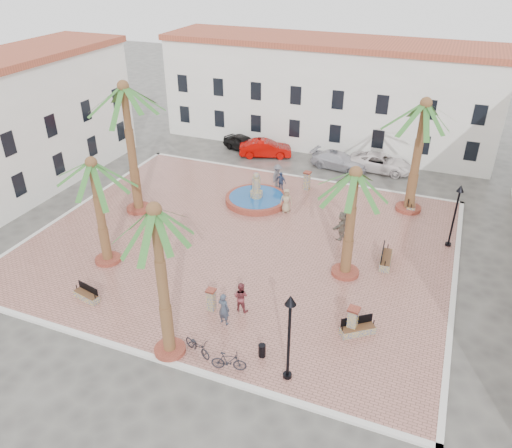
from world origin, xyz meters
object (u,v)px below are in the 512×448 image
object	(u,v)px
bench_e	(386,259)
car_red	(265,148)
pedestrian_fountain_a	(286,201)
pedestrian_fountain_b	(281,182)
lamppost_e	(457,205)
bollard_e	(353,320)
bench_se	(357,329)
bench_ne	(411,204)
palm_e	(354,187)
palm_ne	(424,117)
car_white	(380,163)
palm_s	(156,228)
bicycle_b	(229,361)
palm_sw	(93,176)
bicycle_a	(197,346)
pedestrian_east	(342,225)
bollard_se	(211,299)
bollard_n	(307,180)
pedestrian_north	(278,176)
car_black	(244,143)
lamppost_s	(290,324)
litter_bin	(262,350)
palm_nw	(125,101)
cyclist_b	(241,297)
fountain	(256,198)
cyclist_a	(224,309)
bench_s	(87,295)

from	to	relation	value
bench_e	car_red	size ratio (longest dim) A/B	0.44
pedestrian_fountain_a	pedestrian_fountain_b	bearing A→B (deg)	100.52
lamppost_e	bollard_e	world-z (taller)	lamppost_e
bench_se	bench_ne	bearing A→B (deg)	50.22
palm_e	palm_ne	bearing A→B (deg)	75.74
car_white	palm_s	bearing A→B (deg)	170.89
lamppost_e	bicycle_b	distance (m)	17.23
palm_sw	bicycle_a	bearing A→B (deg)	-29.37
pedestrian_east	bollard_se	bearing A→B (deg)	-14.88
bollard_n	pedestrian_north	size ratio (longest dim) A/B	0.77
car_black	lamppost_s	bearing A→B (deg)	-129.91
bench_e	bicycle_a	world-z (taller)	bench_e
bench_ne	pedestrian_fountain_a	distance (m)	9.09
palm_s	palm_ne	bearing A→B (deg)	65.30
palm_sw	litter_bin	xyz separation A→B (m)	(11.51, -3.92, -5.27)
palm_s	bollard_e	xyz separation A→B (m)	(7.66, 4.44, -5.96)
bollard_n	car_red	world-z (taller)	bollard_n
bollard_n	palm_nw	bearing A→B (deg)	-142.73
bench_e	bench_se	bearing A→B (deg)	173.56
pedestrian_fountain_a	car_white	xyz separation A→B (m)	(4.90, 10.19, -0.31)
bollard_se	pedestrian_east	distance (m)	10.64
pedestrian_fountain_a	litter_bin	bearing A→B (deg)	-91.07
car_black	bench_ne	bearing A→B (deg)	-88.39
bench_e	cyclist_b	distance (m)	9.56
lamppost_e	bench_ne	bearing A→B (deg)	123.13
palm_s	car_black	xyz separation A→B (m)	(-7.04, 25.34, -6.19)
bench_e	car_white	bearing A→B (deg)	6.88
bicycle_b	cyclist_b	bearing A→B (deg)	2.40
palm_sw	lamppost_s	bearing A→B (deg)	-19.84
palm_sw	bollard_n	size ratio (longest dim) A/B	4.58
fountain	car_red	world-z (taller)	fountain
car_white	bollard_n	bearing A→B (deg)	146.09
lamppost_s	pedestrian_north	xyz separation A→B (m)	(-7.02, 18.24, -2.12)
bollard_se	litter_bin	xyz separation A→B (m)	(3.66, -2.14, -0.34)
bicycle_a	cyclist_b	size ratio (longest dim) A/B	1.00
bollard_se	bench_se	bearing A→B (deg)	7.83
lamppost_s	bicycle_a	distance (m)	5.10
bench_se	bicycle_b	world-z (taller)	bicycle_b
car_black	car_red	distance (m)	2.45
lamppost_e	palm_e	bearing A→B (deg)	-134.43
bollard_e	cyclist_b	bearing A→B (deg)	-176.11
car_red	bollard_se	bearing A→B (deg)	173.80
bench_e	lamppost_s	bearing A→B (deg)	162.35
bollard_se	palm_ne	bearing A→B (deg)	61.94
cyclist_a	fountain	bearing A→B (deg)	-63.91
bollard_n	bollard_e	xyz separation A→B (m)	(6.78, -14.83, 0.03)
cyclist_b	palm_nw	bearing A→B (deg)	-30.13
palm_sw	litter_bin	distance (m)	13.25
bench_s	pedestrian_east	world-z (taller)	pedestrian_east
palm_sw	lamppost_s	distance (m)	14.07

